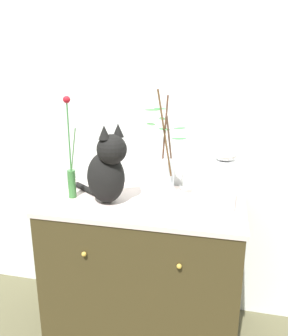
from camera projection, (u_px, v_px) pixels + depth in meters
ground_plane at (144, 330)px, 2.02m from camera, size 6.00×6.00×0.00m
wall_back at (158, 99)px, 1.97m from camera, size 4.40×0.08×2.60m
sideboard at (144, 269)px, 1.90m from camera, size 1.02×0.56×0.81m
cat_sitting at (107, 170)px, 1.72m from camera, size 0.39×0.32×0.41m
vase_slim_green at (71, 169)px, 1.80m from camera, size 0.06×0.04×0.53m
bowl_porcelain at (166, 201)px, 1.72m from camera, size 0.22×0.22×0.05m
vase_glass_clear at (166, 171)px, 1.67m from camera, size 0.20×0.20×0.52m
jar_lidded_porcelain at (224, 180)px, 1.64m from camera, size 0.11×0.11×0.33m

